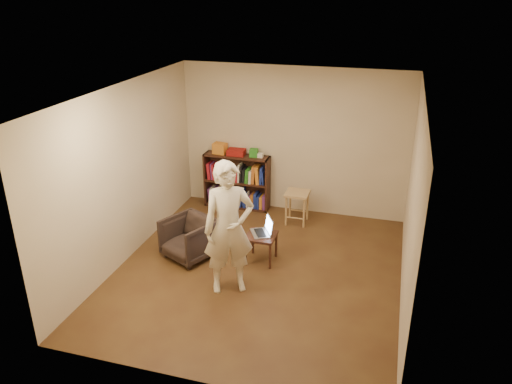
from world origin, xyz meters
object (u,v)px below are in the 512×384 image
(stool, at_px, (297,198))
(side_table, at_px, (261,239))
(armchair, at_px, (189,238))
(laptop, at_px, (264,230))
(bookshelf, at_px, (237,184))
(person, at_px, (229,228))

(stool, relative_size, side_table, 1.31)
(armchair, xyz_separation_m, side_table, (1.07, 0.18, 0.05))
(laptop, bearing_deg, armchair, -107.03)
(bookshelf, height_order, person, person)
(stool, distance_m, armchair, 2.08)
(stool, bearing_deg, side_table, -99.82)
(stool, bearing_deg, armchair, -129.54)
(armchair, relative_size, side_table, 1.59)
(armchair, relative_size, person, 0.38)
(bookshelf, height_order, armchair, bookshelf)
(laptop, xyz_separation_m, person, (-0.24, -0.87, 0.42))
(stool, xyz_separation_m, armchair, (-1.32, -1.60, -0.14))
(stool, xyz_separation_m, person, (-0.46, -2.23, 0.45))
(armchair, distance_m, laptop, 1.14)
(armchair, xyz_separation_m, laptop, (1.10, 0.24, 0.18))
(bookshelf, bearing_deg, armchair, -93.36)
(bookshelf, distance_m, side_table, 2.03)
(bookshelf, xyz_separation_m, stool, (1.20, -0.38, 0.02))
(stool, height_order, person, person)
(bookshelf, relative_size, laptop, 2.77)
(bookshelf, relative_size, side_table, 2.75)
(bookshelf, bearing_deg, side_table, -61.82)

